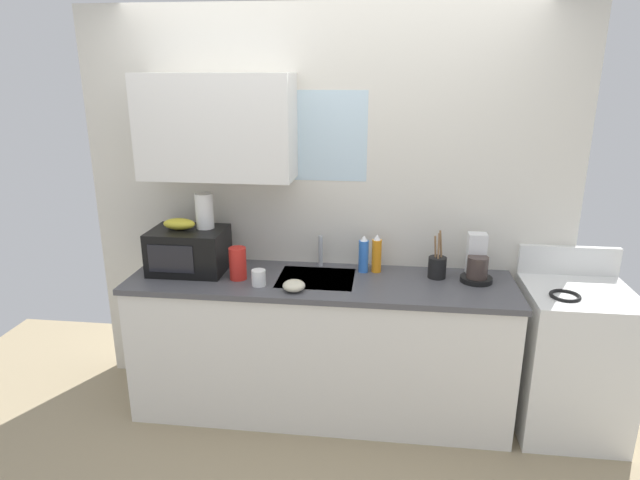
{
  "coord_description": "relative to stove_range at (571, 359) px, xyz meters",
  "views": [
    {
      "loc": [
        0.38,
        -3.06,
        2.11
      ],
      "look_at": [
        0.0,
        0.0,
        1.15
      ],
      "focal_mm": 30.57,
      "sensor_mm": 36.0,
      "label": 1
    }
  ],
  "objects": [
    {
      "name": "stove_range",
      "position": [
        0.0,
        0.0,
        0.0
      ],
      "size": [
        0.6,
        0.6,
        1.08
      ],
      "color": "white",
      "rests_on": "ground"
    },
    {
      "name": "sink_faucet",
      "position": [
        -1.54,
        0.24,
        0.54
      ],
      "size": [
        0.03,
        0.03,
        0.2
      ],
      "primitive_type": "cylinder",
      "color": "#B2B5BA",
      "rests_on": "counter_unit"
    },
    {
      "name": "dish_soap_bottle_orange",
      "position": [
        -1.18,
        0.17,
        0.56
      ],
      "size": [
        0.06,
        0.06,
        0.24
      ],
      "color": "orange",
      "rests_on": "counter_unit"
    },
    {
      "name": "dish_soap_bottle_blue",
      "position": [
        -1.26,
        0.16,
        0.55
      ],
      "size": [
        0.06,
        0.06,
        0.24
      ],
      "color": "blue",
      "rests_on": "counter_unit"
    },
    {
      "name": "cereal_canister",
      "position": [
        -2.01,
        -0.05,
        0.54
      ],
      "size": [
        0.1,
        0.1,
        0.2
      ],
      "primitive_type": "cylinder",
      "color": "red",
      "rests_on": "counter_unit"
    },
    {
      "name": "banana_bunch",
      "position": [
        -2.4,
        0.05,
        0.75
      ],
      "size": [
        0.2,
        0.11,
        0.07
      ],
      "primitive_type": "ellipsoid",
      "color": "gold",
      "rests_on": "microwave"
    },
    {
      "name": "coffee_maker",
      "position": [
        -0.58,
        0.1,
        0.55
      ],
      "size": [
        0.19,
        0.21,
        0.28
      ],
      "color": "black",
      "rests_on": "counter_unit"
    },
    {
      "name": "small_bowl",
      "position": [
        -1.64,
        -0.2,
        0.47
      ],
      "size": [
        0.13,
        0.13,
        0.06
      ],
      "primitive_type": "ellipsoid",
      "color": "beige",
      "rests_on": "counter_unit"
    },
    {
      "name": "paper_towel_roll",
      "position": [
        -2.25,
        0.1,
        0.82
      ],
      "size": [
        0.11,
        0.11,
        0.22
      ],
      "primitive_type": "cylinder",
      "color": "white",
      "rests_on": "microwave"
    },
    {
      "name": "microwave",
      "position": [
        -2.35,
        0.04,
        0.58
      ],
      "size": [
        0.46,
        0.35,
        0.27
      ],
      "color": "black",
      "rests_on": "counter_unit"
    },
    {
      "name": "counter_unit",
      "position": [
        -1.51,
        -0.0,
        0.0
      ],
      "size": [
        2.34,
        0.63,
        0.9
      ],
      "color": "white",
      "rests_on": "ground"
    },
    {
      "name": "utensil_crock",
      "position": [
        -0.81,
        0.12,
        0.51
      ],
      "size": [
        0.11,
        0.11,
        0.3
      ],
      "color": "black",
      "rests_on": "counter_unit"
    },
    {
      "name": "mug_white",
      "position": [
        -1.86,
        -0.14,
        0.49
      ],
      "size": [
        0.08,
        0.08,
        0.09
      ],
      "primitive_type": "cylinder",
      "color": "white",
      "rests_on": "counter_unit"
    },
    {
      "name": "kitchen_wall_assembly",
      "position": [
        -1.64,
        0.31,
        0.9
      ],
      "size": [
        3.11,
        0.42,
        2.5
      ],
      "color": "silver",
      "rests_on": "ground"
    }
  ]
}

